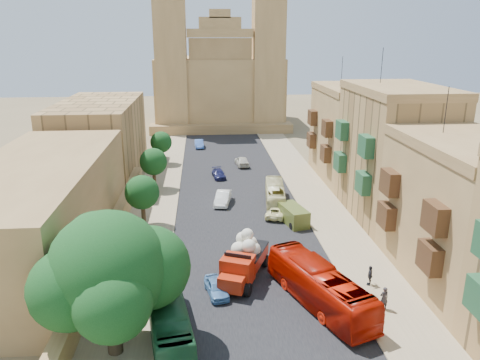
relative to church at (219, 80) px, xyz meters
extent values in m
cube|color=black|center=(0.00, -48.61, -9.51)|extent=(14.00, 140.00, 0.01)
cube|color=#948061|center=(9.50, -48.61, -9.51)|extent=(5.00, 140.00, 0.01)
cube|color=#948061|center=(-9.50, -48.61, -9.51)|extent=(5.00, 140.00, 0.01)
cube|color=#948061|center=(7.00, -48.61, -9.46)|extent=(0.25, 140.00, 0.12)
cube|color=#948061|center=(-7.00, -48.61, -9.46)|extent=(0.25, 140.00, 0.12)
cube|color=#9E7947|center=(16.00, -67.61, -4.27)|extent=(8.00, 14.00, 10.50)
cube|color=olive|center=(16.00, -67.61, 1.38)|extent=(8.20, 14.00, 0.80)
cylinder|color=black|center=(15.00, -64.81, 3.58)|extent=(0.06, 0.06, 3.60)
cube|color=#462A17|center=(11.55, -71.53, -5.53)|extent=(0.90, 2.20, 2.00)
cube|color=#462A17|center=(11.55, -63.69, -5.53)|extent=(0.90, 2.20, 2.00)
cube|color=#462A17|center=(11.55, -71.53, -2.59)|extent=(0.90, 2.20, 2.00)
cube|color=#462A17|center=(11.55, -63.69, -2.59)|extent=(0.90, 2.20, 2.00)
cube|color=#A8814C|center=(16.00, -53.61, -3.02)|extent=(8.00, 14.00, 13.00)
cube|color=olive|center=(16.00, -53.61, 3.88)|extent=(8.20, 14.00, 0.80)
cylinder|color=black|center=(15.00, -50.81, 6.08)|extent=(0.06, 0.06, 3.60)
cube|color=#215332|center=(11.55, -57.53, -4.58)|extent=(0.90, 2.20, 2.00)
cube|color=#215332|center=(11.55, -49.69, -4.58)|extent=(0.90, 2.20, 2.00)
cube|color=#215332|center=(11.55, -57.53, -0.94)|extent=(0.90, 2.20, 2.00)
cube|color=#215332|center=(11.55, -49.69, -0.94)|extent=(0.90, 2.20, 2.00)
cube|color=#9E7947|center=(16.00, -39.61, -3.77)|extent=(8.00, 14.00, 11.50)
cube|color=olive|center=(16.00, -39.61, 2.38)|extent=(8.20, 14.00, 0.80)
cylinder|color=black|center=(15.00, -36.81, 4.58)|extent=(0.06, 0.06, 3.60)
cube|color=#462A17|center=(11.55, -43.53, -5.15)|extent=(0.90, 2.20, 2.00)
cube|color=#462A17|center=(11.55, -35.69, -5.15)|extent=(0.90, 2.20, 2.00)
cube|color=#462A17|center=(11.55, -43.53, -1.93)|extent=(0.90, 2.20, 2.00)
cube|color=#462A17|center=(11.55, -35.69, -1.93)|extent=(0.90, 2.20, 2.00)
cube|color=#9E7947|center=(-12.50, -58.61, -8.62)|extent=(1.00, 40.00, 1.80)
cube|color=olive|center=(-18.00, -60.61, -5.32)|extent=(10.00, 28.00, 8.40)
cube|color=#A8814C|center=(-18.00, -34.61, -4.52)|extent=(10.00, 22.00, 10.00)
cube|color=#9E7947|center=(0.00, 2.39, -2.52)|extent=(26.00, 20.00, 14.00)
cube|color=olive|center=(0.00, -8.11, -8.62)|extent=(28.00, 4.00, 1.80)
cube|color=olive|center=(0.00, -6.41, 0.48)|extent=(12.00, 2.00, 16.00)
cube|color=#9E7947|center=(0.00, -6.41, 9.38)|extent=(12.60, 2.40, 1.60)
cube|color=#9E7947|center=(0.00, -6.41, 11.08)|extent=(8.00, 2.00, 2.40)
cube|color=#9E7947|center=(0.00, -6.41, 12.88)|extent=(4.00, 2.00, 1.60)
cube|color=#9E7947|center=(-9.50, -5.11, 4.98)|extent=(6.00, 6.00, 29.00)
cube|color=#9E7947|center=(9.50, -5.11, 4.98)|extent=(6.00, 6.00, 29.00)
cylinder|color=#36291B|center=(-9.50, -74.61, -7.78)|extent=(0.92, 0.92, 3.48)
sphere|color=#0E3514|center=(-9.50, -74.61, -3.84)|extent=(6.96, 6.96, 6.96)
sphere|color=#0E3514|center=(-7.30, -73.52, -4.39)|extent=(5.13, 5.13, 5.13)
sphere|color=#0E3514|center=(-11.51, -75.44, -4.57)|extent=(4.76, 4.76, 4.76)
sphere|color=#0E3514|center=(-8.95, -76.81, -4.76)|extent=(4.39, 4.39, 4.39)
sphere|color=#0E3514|center=(-10.51, -72.60, -3.11)|extent=(4.03, 4.03, 4.03)
cylinder|color=#36291B|center=(-10.00, -66.61, -8.48)|extent=(0.44, 0.44, 2.08)
sphere|color=#0E3514|center=(-10.00, -66.61, -6.38)|extent=(3.02, 3.02, 3.02)
cylinder|color=#36291B|center=(-10.00, -54.61, -8.33)|extent=(0.44, 0.44, 2.38)
sphere|color=#0E3514|center=(-10.00, -54.61, -5.92)|extent=(3.46, 3.46, 3.46)
cylinder|color=#36291B|center=(-10.00, -42.61, -8.34)|extent=(0.44, 0.44, 2.34)
sphere|color=#0E3514|center=(-10.00, -42.61, -5.98)|extent=(3.41, 3.41, 3.41)
cylinder|color=#36291B|center=(-10.00, -30.61, -8.41)|extent=(0.44, 0.44, 2.20)
sphere|color=#0E3514|center=(-10.00, -30.61, -6.19)|extent=(3.20, 3.20, 3.20)
cube|color=#AF250D|center=(-0.41, -65.14, -8.12)|extent=(3.83, 4.67, 1.01)
cube|color=black|center=(-0.41, -65.14, -7.56)|extent=(3.90, 4.74, 0.13)
cube|color=#AF250D|center=(-1.41, -67.51, -8.00)|extent=(2.90, 2.66, 2.01)
cube|color=#AF250D|center=(-1.93, -68.75, -8.45)|extent=(2.27, 1.97, 1.12)
cube|color=black|center=(-1.41, -67.51, -7.22)|extent=(2.00, 0.92, 1.01)
cylinder|color=black|center=(-2.83, -68.01, -9.01)|extent=(0.75, 1.08, 1.01)
cylinder|color=black|center=(-0.77, -68.87, -9.01)|extent=(0.75, 1.08, 1.01)
cylinder|color=black|center=(-0.93, -63.47, -9.01)|extent=(0.75, 1.08, 1.01)
cylinder|color=black|center=(1.14, -64.33, -9.01)|extent=(0.75, 1.08, 1.01)
sphere|color=beige|center=(-1.19, -65.54, -7.28)|extent=(1.23, 1.23, 1.23)
sphere|color=beige|center=(-0.03, -65.66, -7.28)|extent=(1.23, 1.23, 1.23)
sphere|color=beige|center=(-0.16, -64.52, -7.28)|extent=(1.23, 1.23, 1.23)
sphere|color=beige|center=(-0.78, -64.86, -6.66)|extent=(1.12, 1.12, 1.12)
sphere|color=beige|center=(-0.44, -66.22, -6.72)|extent=(1.12, 1.12, 1.12)
sphere|color=beige|center=(-0.46, -65.24, -6.16)|extent=(1.01, 1.01, 1.01)
cube|color=#4C5720|center=(5.30, -55.19, -8.64)|extent=(2.82, 4.58, 1.76)
cylinder|color=black|center=(4.84, -56.82, -9.16)|extent=(0.44, 0.75, 0.70)
cylinder|color=black|center=(6.46, -56.42, -9.16)|extent=(0.44, 0.75, 0.70)
cylinder|color=black|center=(4.13, -53.95, -9.16)|extent=(0.44, 0.75, 0.70)
cylinder|color=black|center=(5.75, -53.55, -9.16)|extent=(0.44, 0.75, 0.70)
imported|color=#216136|center=(-6.34, -73.26, -8.16)|extent=(3.87, 9.94, 2.70)
imported|color=#B71504|center=(4.22, -70.47, -8.02)|extent=(6.18, 10.95, 3.00)
imported|color=beige|center=(4.29, -49.38, -8.33)|extent=(2.98, 8.69, 2.37)
imported|color=#5186BC|center=(-3.09, -68.45, -8.93)|extent=(2.07, 3.67, 1.18)
imported|color=white|center=(-1.66, -48.87, -8.80)|extent=(2.33, 4.56, 1.43)
imported|color=#FFF7B2|center=(3.86, -53.16, -8.93)|extent=(3.04, 4.58, 1.17)
imported|color=#161944|center=(-1.74, -38.57, -8.97)|extent=(1.98, 3.94, 1.10)
imported|color=beige|center=(1.93, -32.82, -8.79)|extent=(2.09, 4.38, 1.44)
imported|color=#4572D2|center=(-4.42, -20.48, -8.86)|extent=(1.66, 4.08, 1.32)
imported|color=#2A282C|center=(8.66, -71.42, -8.64)|extent=(0.69, 0.50, 1.75)
imported|color=#282A30|center=(8.85, -68.05, -8.70)|extent=(0.75, 1.03, 1.62)
camera|label=1|loc=(-3.88, -99.48, 9.17)|focal=35.00mm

